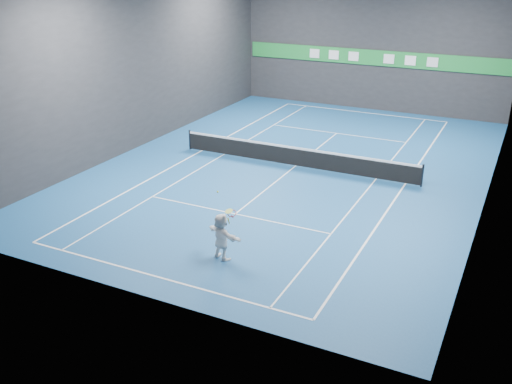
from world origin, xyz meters
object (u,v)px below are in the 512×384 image
at_px(tennis_net, 296,156).
at_px(player, 222,236).
at_px(tennis_racket, 231,214).
at_px(tennis_ball, 218,192).

bearing_deg(tennis_net, player, -82.34).
distance_m(player, tennis_racket, 0.97).
distance_m(tennis_ball, tennis_net, 10.07).
xyz_separation_m(tennis_ball, tennis_racket, (0.50, 0.00, -0.72)).
distance_m(player, tennis_net, 9.95).
height_order(player, tennis_ball, tennis_ball).
distance_m(tennis_ball, tennis_racket, 0.88).
height_order(player, tennis_net, player).
relative_size(tennis_ball, tennis_net, 0.01).
height_order(tennis_ball, tennis_net, tennis_ball).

